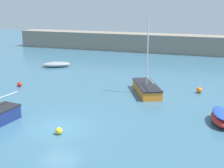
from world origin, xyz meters
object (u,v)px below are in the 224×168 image
at_px(sailboat_tall_mast, 146,88).
at_px(mooring_buoy_orange, 199,90).
at_px(mooring_buoy_red, 19,84).
at_px(mooring_buoy_yellow, 59,131).
at_px(rowboat_with_red_cover, 221,117).
at_px(rowboat_white_midwater, 56,64).

distance_m(sailboat_tall_mast, mooring_buoy_orange, 4.82).
relative_size(mooring_buoy_red, mooring_buoy_orange, 0.87).
bearing_deg(mooring_buoy_red, sailboat_tall_mast, 8.38).
bearing_deg(mooring_buoy_yellow, mooring_buoy_red, 135.88).
bearing_deg(sailboat_tall_mast, rowboat_with_red_cover, -155.26).
xyz_separation_m(rowboat_with_red_cover, mooring_buoy_orange, (-1.91, 6.98, -0.17)).
relative_size(rowboat_with_red_cover, sailboat_tall_mast, 0.50).
relative_size(rowboat_with_red_cover, mooring_buoy_red, 7.35).
relative_size(rowboat_white_midwater, mooring_buoy_yellow, 8.39).
bearing_deg(mooring_buoy_orange, mooring_buoy_red, -168.28).
xyz_separation_m(mooring_buoy_orange, mooring_buoy_yellow, (-7.72, -12.22, -0.04)).
xyz_separation_m(rowboat_white_midwater, rowboat_with_red_cover, (19.79, -12.94, 0.11)).
bearing_deg(rowboat_with_red_cover, mooring_buoy_orange, 4.91).
xyz_separation_m(sailboat_tall_mast, mooring_buoy_yellow, (-3.20, -10.55, -0.24)).
height_order(rowboat_white_midwater, rowboat_with_red_cover, rowboat_with_red_cover).
xyz_separation_m(sailboat_tall_mast, mooring_buoy_red, (-12.23, -1.80, -0.24)).
bearing_deg(rowboat_white_midwater, sailboat_tall_mast, 121.59).
distance_m(rowboat_white_midwater, rowboat_with_red_cover, 23.65).
distance_m(sailboat_tall_mast, mooring_buoy_red, 12.36).
bearing_deg(mooring_buoy_yellow, sailboat_tall_mast, 73.11).
height_order(sailboat_tall_mast, mooring_buoy_yellow, sailboat_tall_mast).
relative_size(rowboat_with_red_cover, mooring_buoy_yellow, 7.45).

